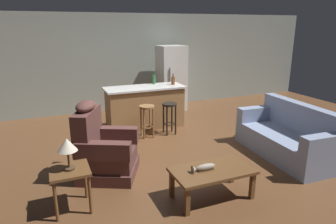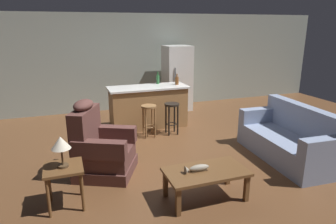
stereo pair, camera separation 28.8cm
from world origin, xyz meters
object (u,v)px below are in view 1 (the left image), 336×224
object	(u,v)px
recliner_near_lamp	(103,150)
couch	(288,138)
fish_figurine	(204,168)
bar_stool_left	(147,115)
refrigerator	(171,78)
end_table	(70,176)
bar_stool_right	(170,113)
bottle_tall_green	(154,79)
kitchen_island	(145,107)
table_lamp	(67,146)
coffee_table	(212,173)
bottle_short_amber	(173,80)

from	to	relation	value
recliner_near_lamp	couch	bearing A→B (deg)	16.26
fish_figurine	bar_stool_left	bearing A→B (deg)	88.39
couch	refrigerator	xyz separation A→B (m)	(-0.69, 3.70, 0.54)
end_table	bar_stool_right	size ratio (longest dim) A/B	0.82
bar_stool_left	refrigerator	bearing A→B (deg)	53.74
bottle_tall_green	recliner_near_lamp	bearing A→B (deg)	-126.91
end_table	bar_stool_left	bearing A→B (deg)	50.45
refrigerator	bar_stool_left	bearing A→B (deg)	-126.26
recliner_near_lamp	bar_stool_left	distance (m)	1.78
kitchen_island	table_lamp	bearing A→B (deg)	-124.75
bar_stool_right	couch	bearing A→B (deg)	-50.89
fish_figurine	couch	xyz separation A→B (m)	(2.11, 0.66, -0.12)
table_lamp	kitchen_island	bearing A→B (deg)	55.25
refrigerator	kitchen_island	bearing A→B (deg)	-134.41
coffee_table	end_table	xyz separation A→B (m)	(-1.79, 0.46, 0.10)
bottle_short_amber	refrigerator	bearing A→B (deg)	68.40
bar_stool_left	bar_stool_right	xyz separation A→B (m)	(0.51, 0.00, 0.00)
bar_stool_right	refrigerator	size ratio (longest dim) A/B	0.39
bar_stool_left	refrigerator	xyz separation A→B (m)	(1.34, 1.83, 0.41)
recliner_near_lamp	kitchen_island	xyz separation A→B (m)	(1.34, 1.96, 0.06)
end_table	recliner_near_lamp	bearing A→B (deg)	54.06
coffee_table	recliner_near_lamp	world-z (taller)	recliner_near_lamp
couch	bottle_short_amber	bearing A→B (deg)	-61.96
fish_figurine	recliner_near_lamp	xyz separation A→B (m)	(-1.11, 1.20, -0.04)
table_lamp	bar_stool_right	world-z (taller)	table_lamp
kitchen_island	bar_stool_left	distance (m)	0.65
kitchen_island	refrigerator	bearing A→B (deg)	45.59
end_table	table_lamp	distance (m)	0.41
end_table	bar_stool_right	distance (m)	3.07
kitchen_island	bar_stool_right	size ratio (longest dim) A/B	2.65
couch	coffee_table	bearing A→B (deg)	22.03
couch	bottle_short_amber	world-z (taller)	bottle_short_amber
couch	bar_stool_right	size ratio (longest dim) A/B	2.86
coffee_table	kitchen_island	size ratio (longest dim) A/B	0.61
end_table	bar_stool_left	xyz separation A→B (m)	(1.73, 2.10, 0.01)
coffee_table	bottle_short_amber	size ratio (longest dim) A/B	4.37
recliner_near_lamp	coffee_table	bearing A→B (deg)	-18.89
table_lamp	bottle_short_amber	xyz separation A→B (m)	(2.60, 2.74, 0.18)
recliner_near_lamp	table_lamp	size ratio (longest dim) A/B	2.93
table_lamp	bar_stool_left	distance (m)	2.75
coffee_table	bottle_tall_green	distance (m)	3.53
fish_figurine	bottle_short_amber	xyz separation A→B (m)	(0.94, 3.17, 0.58)
recliner_near_lamp	bar_stool_left	xyz separation A→B (m)	(1.18, 1.33, 0.05)
coffee_table	bottle_short_amber	bearing A→B (deg)	75.69
coffee_table	refrigerator	xyz separation A→B (m)	(1.29, 4.38, 0.52)
fish_figurine	kitchen_island	world-z (taller)	kitchen_island
couch	bottle_tall_green	size ratio (longest dim) A/B	6.80
recliner_near_lamp	refrigerator	xyz separation A→B (m)	(2.52, 3.16, 0.46)
bar_stool_right	bottle_tall_green	distance (m)	1.06
bar_stool_left	bar_stool_right	world-z (taller)	same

